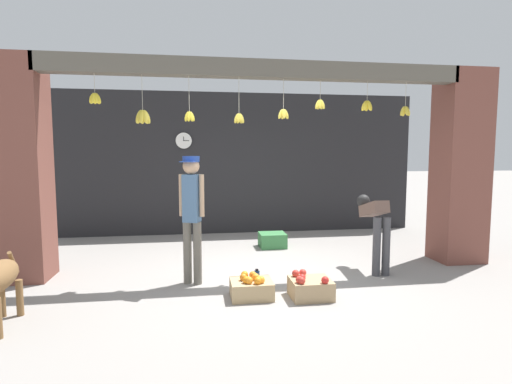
% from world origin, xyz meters
% --- Properties ---
extents(ground_plane, '(60.00, 60.00, 0.00)m').
position_xyz_m(ground_plane, '(0.00, 0.00, 0.00)').
color(ground_plane, gray).
extents(shop_back_wall, '(7.75, 0.12, 2.99)m').
position_xyz_m(shop_back_wall, '(0.00, 3.10, 1.49)').
color(shop_back_wall, '#232326').
rests_on(shop_back_wall, ground_plane).
extents(shop_pillar_left, '(0.70, 0.60, 2.99)m').
position_xyz_m(shop_pillar_left, '(-3.23, 0.30, 1.49)').
color(shop_pillar_left, brown).
rests_on(shop_pillar_left, ground_plane).
extents(shop_pillar_right, '(0.70, 0.60, 2.99)m').
position_xyz_m(shop_pillar_right, '(3.23, 0.30, 1.49)').
color(shop_pillar_right, brown).
rests_on(shop_pillar_right, ground_plane).
extents(storefront_awning, '(5.85, 0.27, 0.90)m').
position_xyz_m(storefront_awning, '(-0.03, 0.12, 2.83)').
color(storefront_awning, '#5B564C').
extents(shopkeeper, '(0.32, 0.30, 1.68)m').
position_xyz_m(shopkeeper, '(-0.95, -0.24, 0.99)').
color(shopkeeper, '#6B665B').
rests_on(shopkeeper, ground_plane).
extents(worker_stooping, '(0.25, 0.82, 1.08)m').
position_xyz_m(worker_stooping, '(1.67, -0.06, 0.72)').
color(worker_stooping, '#424247').
rests_on(worker_stooping, ground_plane).
extents(fruit_crate_oranges, '(0.49, 0.41, 0.29)m').
position_xyz_m(fruit_crate_oranges, '(-0.25, -0.87, 0.12)').
color(fruit_crate_oranges, tan).
rests_on(fruit_crate_oranges, ground_plane).
extents(fruit_crate_apples, '(0.48, 0.42, 0.30)m').
position_xyz_m(fruit_crate_apples, '(0.44, -0.97, 0.12)').
color(fruit_crate_apples, tan).
rests_on(fruit_crate_apples, ground_plane).
extents(produce_box_green, '(0.47, 0.43, 0.26)m').
position_xyz_m(produce_box_green, '(0.48, 1.62, 0.13)').
color(produce_box_green, '#387A42').
rests_on(produce_box_green, ground_plane).
extents(water_bottle, '(0.07, 0.07, 0.24)m').
position_xyz_m(water_bottle, '(-0.14, -0.53, 0.11)').
color(water_bottle, '#2D60AD').
rests_on(water_bottle, ground_plane).
extents(wall_clock, '(0.35, 0.03, 0.35)m').
position_xyz_m(wall_clock, '(-1.13, 3.02, 1.97)').
color(wall_clock, black).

